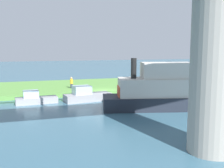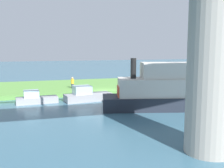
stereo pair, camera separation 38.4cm
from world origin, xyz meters
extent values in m
plane|color=#386075|center=(0.00, 0.00, 0.00)|extent=(160.00, 160.00, 0.00)
cube|color=#5B9342|center=(0.00, -6.00, 0.25)|extent=(80.00, 12.00, 0.50)
cylinder|color=#9E998E|center=(-0.92, 17.99, 4.89)|extent=(2.58, 2.58, 9.79)
cylinder|color=#2D334C|center=(3.14, -3.26, 0.78)|extent=(0.29, 0.29, 0.55)
cylinder|color=gold|center=(3.14, -3.26, 1.35)|extent=(0.50, 0.50, 0.60)
sphere|color=tan|center=(3.14, -3.26, 1.77)|extent=(0.24, 0.24, 0.24)
cylinder|color=brown|center=(-3.06, -0.45, 0.85)|extent=(0.20, 0.20, 0.70)
cube|color=#1E232D|center=(-2.40, 7.90, 0.59)|extent=(9.37, 5.01, 1.19)
cube|color=beige|center=(-2.88, 8.02, 1.98)|extent=(7.57, 4.30, 1.59)
cube|color=beige|center=(-3.56, 8.19, 3.47)|extent=(4.87, 3.25, 1.39)
cylinder|color=black|center=(-0.67, 7.48, 3.67)|extent=(0.50, 0.50, 1.78)
cube|color=#D84C2D|center=(-0.09, 7.34, 1.64)|extent=(1.96, 2.11, 0.89)
cube|color=#99999E|center=(7.48, 2.29, 0.31)|extent=(4.08, 1.72, 0.62)
cube|color=silver|center=(8.01, 2.33, 0.97)|extent=(1.52, 1.24, 0.71)
cube|color=#99999E|center=(2.38, 2.56, 0.38)|extent=(5.04, 2.41, 0.75)
cube|color=silver|center=(3.02, 2.65, 1.18)|extent=(1.93, 1.62, 0.86)
camera|label=1|loc=(8.29, 29.61, 5.53)|focal=43.61mm
camera|label=2|loc=(7.93, 29.72, 5.53)|focal=43.61mm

